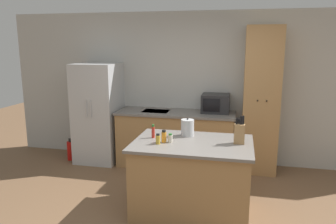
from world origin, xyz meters
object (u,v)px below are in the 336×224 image
object	(u,v)px
spice_bottle_green_herb	(170,138)
fire_extinguisher	(71,150)
microwave	(216,103)
kettle	(187,128)
pantry_cabinet	(261,101)
spice_bottle_tall_dark	(164,136)
refrigerator	(98,113)
spice_bottle_short_red	(158,139)
spice_bottle_amber_oil	(153,132)
knife_block	(239,133)

from	to	relation	value
spice_bottle_green_herb	fire_extinguisher	size ratio (longest dim) A/B	0.27
microwave	kettle	bearing A→B (deg)	-100.04
pantry_cabinet	kettle	bearing A→B (deg)	-125.71
spice_bottle_tall_dark	kettle	bearing A→B (deg)	56.02
spice_bottle_tall_dark	refrigerator	bearing A→B (deg)	134.57
spice_bottle_tall_dark	fire_extinguisher	world-z (taller)	spice_bottle_tall_dark
spice_bottle_short_red	spice_bottle_amber_oil	xyz separation A→B (m)	(-0.12, 0.24, 0.02)
spice_bottle_tall_dark	spice_bottle_green_herb	size ratio (longest dim) A/B	1.39
refrigerator	spice_bottle_tall_dark	world-z (taller)	refrigerator
pantry_cabinet	fire_extinguisher	world-z (taller)	pantry_cabinet
microwave	spice_bottle_tall_dark	distance (m)	1.80
knife_block	spice_bottle_tall_dark	world-z (taller)	knife_block
spice_bottle_short_red	kettle	bearing A→B (deg)	57.00
spice_bottle_tall_dark	spice_bottle_short_red	xyz separation A→B (m)	(-0.05, -0.09, -0.01)
refrigerator	fire_extinguisher	size ratio (longest dim) A/B	4.34
spice_bottle_short_red	spice_bottle_green_herb	xyz separation A→B (m)	(0.13, 0.10, -0.01)
spice_bottle_tall_dark	spice_bottle_amber_oil	size ratio (longest dim) A/B	0.88
spice_bottle_green_herb	spice_bottle_amber_oil	bearing A→B (deg)	149.82
spice_bottle_short_red	kettle	size ratio (longest dim) A/B	0.54
pantry_cabinet	spice_bottle_short_red	distance (m)	2.18
kettle	pantry_cabinet	bearing A→B (deg)	54.29
spice_bottle_short_red	pantry_cabinet	bearing A→B (deg)	54.93
kettle	fire_extinguisher	bearing A→B (deg)	154.18
refrigerator	kettle	xyz separation A→B (m)	(1.79, -1.25, 0.14)
spice_bottle_green_herb	pantry_cabinet	bearing A→B (deg)	56.26
knife_block	fire_extinguisher	xyz separation A→B (m)	(-2.95, 1.32, -0.85)
kettle	fire_extinguisher	distance (m)	2.69
kettle	refrigerator	bearing A→B (deg)	145.17
pantry_cabinet	spice_bottle_short_red	xyz separation A→B (m)	(-1.24, -1.77, -0.20)
refrigerator	spice_bottle_tall_dark	distance (m)	2.23
microwave	pantry_cabinet	bearing A→B (deg)	-3.79
spice_bottle_short_red	spice_bottle_amber_oil	bearing A→B (deg)	116.98
refrigerator	microwave	world-z (taller)	refrigerator
refrigerator	spice_bottle_short_red	size ratio (longest dim) A/B	13.69
refrigerator	fire_extinguisher	distance (m)	0.87
refrigerator	spice_bottle_amber_oil	size ratio (longest dim) A/B	10.09
refrigerator	pantry_cabinet	size ratio (longest dim) A/B	0.74
refrigerator	spice_bottle_amber_oil	world-z (taller)	refrigerator
refrigerator	kettle	size ratio (longest dim) A/B	7.37
spice_bottle_tall_dark	spice_bottle_short_red	size ratio (longest dim) A/B	1.19
microwave	spice_bottle_short_red	world-z (taller)	microwave
spice_bottle_short_red	fire_extinguisher	xyz separation A→B (m)	(-2.02, 1.54, -0.79)
pantry_cabinet	spice_bottle_amber_oil	size ratio (longest dim) A/B	13.61
microwave	kettle	world-z (taller)	microwave
refrigerator	spice_bottle_short_red	world-z (taller)	refrigerator
refrigerator	microwave	bearing A→B (deg)	4.03
spice_bottle_amber_oil	kettle	distance (m)	0.45
spice_bottle_green_herb	microwave	bearing A→B (deg)	76.95
fire_extinguisher	microwave	bearing A→B (deg)	6.18
microwave	knife_block	size ratio (longest dim) A/B	1.34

